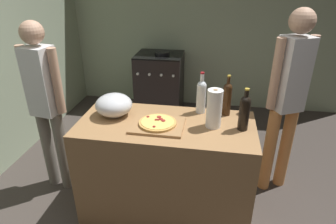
% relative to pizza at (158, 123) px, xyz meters
% --- Properties ---
extents(ground_plane, '(4.42, 3.74, 0.02)m').
position_rel_pizza_xyz_m(ground_plane, '(0.14, 0.89, -0.93)').
color(ground_plane, '#3F3833').
extents(kitchen_wall_rear, '(4.42, 0.10, 2.60)m').
position_rel_pizza_xyz_m(kitchen_wall_rear, '(0.14, 2.51, 0.38)').
color(kitchen_wall_rear, '#99A889').
rests_on(kitchen_wall_rear, ground_plane).
extents(kitchen_wall_left, '(0.10, 3.74, 2.60)m').
position_rel_pizza_xyz_m(kitchen_wall_left, '(-1.82, 0.89, 0.38)').
color(kitchen_wall_left, '#99A889').
rests_on(kitchen_wall_left, ground_plane).
extents(counter, '(1.39, 0.66, 0.89)m').
position_rel_pizza_xyz_m(counter, '(0.05, 0.06, -0.47)').
color(counter, '#9E7247').
rests_on(counter, ground_plane).
extents(cutting_board, '(0.40, 0.32, 0.02)m').
position_rel_pizza_xyz_m(cutting_board, '(-0.00, -0.00, -0.02)').
color(cutting_board, '#9E7247').
rests_on(cutting_board, counter).
extents(pizza, '(0.29, 0.29, 0.03)m').
position_rel_pizza_xyz_m(pizza, '(0.00, 0.00, 0.00)').
color(pizza, tan).
rests_on(pizza, cutting_board).
extents(mixing_bowl, '(0.30, 0.30, 0.18)m').
position_rel_pizza_xyz_m(mixing_bowl, '(-0.39, 0.13, 0.06)').
color(mixing_bowl, '#B2B2B7').
rests_on(mixing_bowl, counter).
extents(paper_towel_roll, '(0.12, 0.12, 0.30)m').
position_rel_pizza_xyz_m(paper_towel_roll, '(0.42, 0.07, 0.12)').
color(paper_towel_roll, white).
rests_on(paper_towel_roll, counter).
extents(wine_bottle_dark, '(0.08, 0.08, 0.33)m').
position_rel_pizza_xyz_m(wine_bottle_dark, '(0.64, 0.06, 0.12)').
color(wine_bottle_dark, black).
rests_on(wine_bottle_dark, counter).
extents(wine_bottle_clear, '(0.07, 0.07, 0.34)m').
position_rel_pizza_xyz_m(wine_bottle_clear, '(0.52, 0.30, 0.12)').
color(wine_bottle_clear, '#331E0F').
rests_on(wine_bottle_clear, counter).
extents(wine_bottle_green, '(0.08, 0.08, 0.35)m').
position_rel_pizza_xyz_m(wine_bottle_green, '(0.31, 0.31, 0.12)').
color(wine_bottle_green, silver).
rests_on(wine_bottle_green, counter).
extents(stove, '(0.67, 0.60, 0.92)m').
position_rel_pizza_xyz_m(stove, '(-0.40, 2.11, -0.47)').
color(stove, black).
rests_on(stove, ground_plane).
extents(person_in_stripes, '(0.39, 0.23, 1.62)m').
position_rel_pizza_xyz_m(person_in_stripes, '(-1.06, 0.23, 0.02)').
color(person_in_stripes, slate).
rests_on(person_in_stripes, ground_plane).
extents(person_in_red, '(0.37, 0.28, 1.72)m').
position_rel_pizza_xyz_m(person_in_red, '(1.05, 0.56, 0.08)').
color(person_in_red, '#D88C4C').
rests_on(person_in_red, ground_plane).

